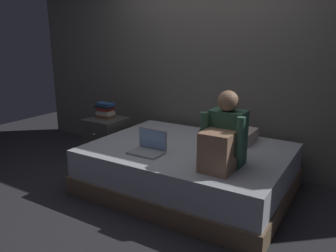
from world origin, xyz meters
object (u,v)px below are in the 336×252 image
object	(u,v)px
bed	(188,169)
laptop	(149,147)
book_stack	(105,110)
person_sitting	(224,139)
nightstand	(107,140)
pillow	(228,134)

from	to	relation	value
bed	laptop	distance (m)	0.52
book_stack	person_sitting	bearing A→B (deg)	-16.53
bed	laptop	size ratio (longest dim) A/B	6.25
nightstand	person_sitting	bearing A→B (deg)	-16.03
bed	person_sitting	bearing A→B (deg)	-31.62
person_sitting	book_stack	size ratio (longest dim) A/B	2.82
pillow	book_stack	size ratio (longest dim) A/B	2.41
laptop	nightstand	bearing A→B (deg)	151.88
nightstand	pillow	world-z (taller)	pillow
pillow	book_stack	bearing A→B (deg)	-172.32
person_sitting	laptop	xyz separation A→B (m)	(-0.75, -0.04, -0.20)
laptop	pillow	size ratio (longest dim) A/B	0.57
pillow	book_stack	distance (m)	1.60
nightstand	book_stack	distance (m)	0.38
bed	pillow	bearing A→B (deg)	60.95
laptop	book_stack	size ratio (longest dim) A/B	1.38
person_sitting	pillow	bearing A→B (deg)	108.06
nightstand	pillow	size ratio (longest dim) A/B	1.00
book_stack	laptop	bearing A→B (deg)	-28.51
bed	person_sitting	xyz separation A→B (m)	(0.50, -0.31, 0.49)
pillow	nightstand	bearing A→B (deg)	-171.21
nightstand	laptop	size ratio (longest dim) A/B	1.75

